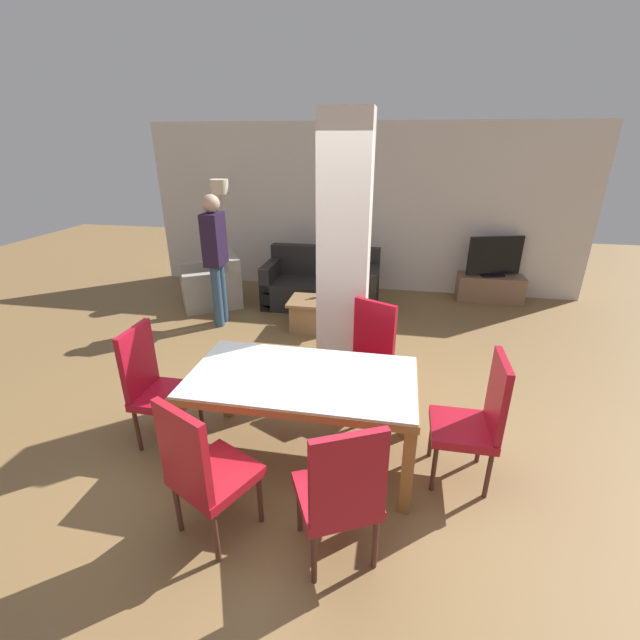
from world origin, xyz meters
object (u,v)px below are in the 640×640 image
object	(u,v)px
sofa	(322,287)
coffee_table	(311,314)
dining_chair_head_right	(476,417)
dining_chair_near_right	(341,491)
floor_lamp	(221,200)
armchair	(213,287)
dining_table	(302,392)
tv_screen	(495,257)
dining_chair_head_left	(155,383)
dining_chair_near_left	(203,468)
bottle	(323,290)
dining_chair_far_right	(367,353)
tv_stand	(490,288)
standing_person	(215,252)

from	to	relation	value
sofa	coffee_table	xyz separation A→B (m)	(0.02, -0.95, -0.08)
dining_chair_head_right	dining_chair_near_right	distance (m)	1.25
coffee_table	floor_lamp	bearing A→B (deg)	144.30
dining_chair_near_right	armchair	bearing A→B (deg)	96.68
dining_table	tv_screen	xyz separation A→B (m)	(2.15, 4.20, 0.11)
dining_chair_head_left	floor_lamp	bearing A→B (deg)	-166.56
dining_chair_head_right	sofa	size ratio (longest dim) A/B	0.60
dining_chair_near_left	bottle	size ratio (longest dim) A/B	4.21
dining_table	dining_chair_near_left	bearing A→B (deg)	-116.56
dining_table	floor_lamp	distance (m)	4.45
dining_chair_far_right	dining_chair_head_right	bearing A→B (deg)	161.78
dining_chair_far_right	tv_screen	xyz separation A→B (m)	(1.72, 3.33, 0.17)
dining_chair_head_right	tv_stand	size ratio (longest dim) A/B	1.03
dining_chair_head_left	floor_lamp	size ratio (longest dim) A/B	0.56
standing_person	coffee_table	bearing A→B (deg)	90.00
dining_chair_head_left	armchair	world-z (taller)	dining_chair_head_left
bottle	dining_chair_near_right	bearing A→B (deg)	-78.15
coffee_table	bottle	xyz separation A→B (m)	(0.14, 0.16, 0.30)
dining_chair_far_right	sofa	bearing A→B (deg)	-44.16
dining_chair_near_right	tv_screen	bearing A→B (deg)	45.54
dining_chair_near_right	dining_chair_head_left	distance (m)	1.92
bottle	sofa	bearing A→B (deg)	101.79
dining_chair_head_right	coffee_table	xyz separation A→B (m)	(-1.77, 2.55, -0.34)
dining_chair_head_right	standing_person	xyz separation A→B (m)	(-3.07, 2.49, 0.48)
dining_table	bottle	size ratio (longest dim) A/B	7.05
dining_chair_near_right	sofa	bearing A→B (deg)	76.03
dining_table	dining_chair_head_right	world-z (taller)	dining_chair_head_right
dining_chair_head_left	sofa	bearing A→B (deg)	167.46
tv_stand	floor_lamp	distance (m)	4.54
coffee_table	floor_lamp	world-z (taller)	floor_lamp
dining_chair_head_left	tv_screen	distance (m)	5.42
dining_chair_near_right	coffee_table	world-z (taller)	dining_chair_near_right
dining_chair_head_right	tv_stand	distance (m)	4.30
dining_chair_far_right	sofa	distance (m)	2.80
coffee_table	dining_chair_near_left	bearing A→B (deg)	-89.44
dining_chair_near_right	standing_person	size ratio (longest dim) A/B	0.58
dining_chair_near_left	dining_chair_head_left	size ratio (longest dim) A/B	1.00
standing_person	dining_table	bearing A→B (deg)	32.69
dining_chair_near_left	bottle	world-z (taller)	dining_chair_near_left
dining_chair_head_right	dining_chair_near_right	xyz separation A→B (m)	(-0.88, -0.89, 0.00)
sofa	standing_person	size ratio (longest dim) A/B	0.97
tv_screen	dining_chair_head_left	bearing A→B (deg)	33.96
tv_stand	tv_screen	bearing A→B (deg)	0.00
armchair	dining_table	bearing A→B (deg)	-177.92
dining_chair_head_left	tv_screen	size ratio (longest dim) A/B	1.24
dining_chair_head_left	bottle	xyz separation A→B (m)	(0.94, 2.71, -0.04)
dining_table	dining_chair_near_left	size ratio (longest dim) A/B	1.68
dining_table	armchair	world-z (taller)	armchair
dining_chair_head_right	floor_lamp	size ratio (longest dim) A/B	0.56
dining_table	dining_chair_head_left	xyz separation A→B (m)	(-1.27, 0.00, -0.06)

